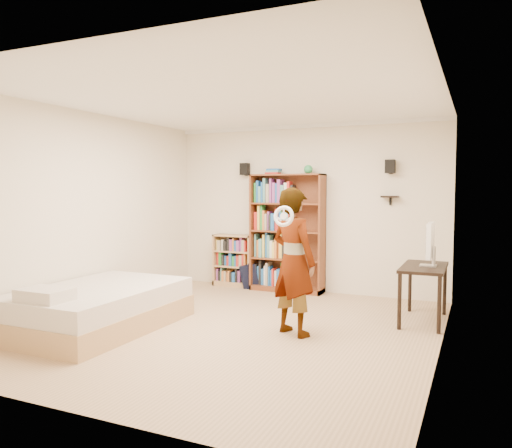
{
  "coord_description": "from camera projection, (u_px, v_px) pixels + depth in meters",
  "views": [
    {
      "loc": [
        2.58,
        -5.22,
        1.66
      ],
      "look_at": [
        -0.03,
        0.6,
        1.22
      ],
      "focal_mm": 35.0,
      "sensor_mm": 36.0,
      "label": 1
    }
  ],
  "objects": [
    {
      "name": "wii_wheel",
      "position": [
        284.0,
        216.0,
        5.35
      ],
      "size": [
        0.23,
        0.09,
        0.23
      ],
      "primitive_type": "torus",
      "rotation": [
        1.36,
        0.0,
        0.0
      ],
      "color": "white",
      "rests_on": "person"
    },
    {
      "name": "ground",
      "position": [
        238.0,
        329.0,
        5.92
      ],
      "size": [
        4.5,
        5.0,
        0.01
      ],
      "primitive_type": "cube",
      "color": "tan",
      "rests_on": "ground"
    },
    {
      "name": "daybed",
      "position": [
        98.0,
        302.0,
        5.95
      ],
      "size": [
        1.37,
        2.11,
        0.62
      ],
      "primitive_type": null,
      "color": "beige",
      "rests_on": "ground"
    },
    {
      "name": "computer_desk",
      "position": [
        423.0,
        294.0,
        6.24
      ],
      "size": [
        0.52,
        1.04,
        0.71
      ],
      "primitive_type": null,
      "color": "black",
      "rests_on": "ground"
    },
    {
      "name": "low_bookshelf",
      "position": [
        234.0,
        260.0,
        8.56
      ],
      "size": [
        0.7,
        0.26,
        0.88
      ],
      "primitive_type": null,
      "color": "tan",
      "rests_on": "ground"
    },
    {
      "name": "navy_bag",
      "position": [
        250.0,
        276.0,
        8.35
      ],
      "size": [
        0.36,
        0.29,
        0.42
      ],
      "primitive_type": null,
      "rotation": [
        0.0,
        0.0,
        0.32
      ],
      "color": "black",
      "rests_on": "ground"
    },
    {
      "name": "person",
      "position": [
        293.0,
        262.0,
        5.67
      ],
      "size": [
        0.72,
        0.62,
        1.68
      ],
      "primitive_type": "imported",
      "rotation": [
        0.0,
        0.0,
        2.71
      ],
      "color": "black",
      "rests_on": "ground"
    },
    {
      "name": "crown_molding",
      "position": [
        237.0,
        101.0,
        5.74
      ],
      "size": [
        4.5,
        5.0,
        0.06
      ],
      "color": "white",
      "rests_on": "room_shell"
    },
    {
      "name": "speaker_right",
      "position": [
        390.0,
        166.0,
        7.42
      ],
      "size": [
        0.14,
        0.12,
        0.2
      ],
      "primitive_type": "cube",
      "color": "black",
      "rests_on": "room_shell"
    },
    {
      "name": "imac",
      "position": [
        428.0,
        244.0,
        6.17
      ],
      "size": [
        0.16,
        0.55,
        0.54
      ],
      "primitive_type": null,
      "rotation": [
        0.0,
        0.0,
        -0.1
      ],
      "color": "white",
      "rests_on": "computer_desk"
    },
    {
      "name": "tall_bookshelf",
      "position": [
        287.0,
        233.0,
        8.08
      ],
      "size": [
        1.2,
        0.35,
        1.9
      ],
      "primitive_type": null,
      "color": "brown",
      "rests_on": "ground"
    },
    {
      "name": "wall_shelf",
      "position": [
        390.0,
        197.0,
        7.46
      ],
      "size": [
        0.25,
        0.16,
        0.02
      ],
      "primitive_type": "cube",
      "color": "black",
      "rests_on": "room_shell"
    },
    {
      "name": "room_shell",
      "position": [
        237.0,
        181.0,
        5.8
      ],
      "size": [
        4.52,
        5.02,
        2.71
      ],
      "color": "beige",
      "rests_on": "ground"
    },
    {
      "name": "speaker_left",
      "position": [
        245.0,
        169.0,
        8.4
      ],
      "size": [
        0.14,
        0.12,
        0.2
      ],
      "primitive_type": "cube",
      "color": "black",
      "rests_on": "room_shell"
    }
  ]
}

